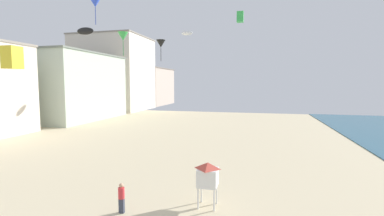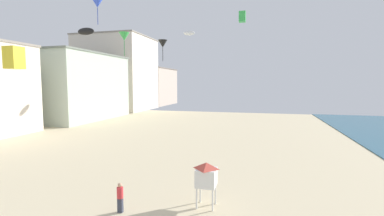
{
  "view_description": "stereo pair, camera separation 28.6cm",
  "coord_description": "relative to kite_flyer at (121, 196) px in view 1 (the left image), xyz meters",
  "views": [
    {
      "loc": [
        10.8,
        -6.1,
        6.93
      ],
      "look_at": [
        5.9,
        13.52,
        5.13
      ],
      "focal_mm": 25.28,
      "sensor_mm": 36.0,
      "label": 1
    },
    {
      "loc": [
        11.08,
        -6.03,
        6.93
      ],
      "look_at": [
        5.9,
        13.52,
        5.13
      ],
      "focal_mm": 25.28,
      "sensor_mm": 36.0,
      "label": 2
    }
  ],
  "objects": [
    {
      "name": "lifeguard_stand",
      "position": [
        4.35,
        1.89,
        0.92
      ],
      "size": [
        1.1,
        1.1,
        2.55
      ],
      "rotation": [
        0.0,
        0.0,
        0.31
      ],
      "color": "white",
      "rests_on": "ground"
    },
    {
      "name": "boardwalk_hotel_mid",
      "position": [
        -31.05,
        33.26,
        5.52
      ],
      "size": [
        17.68,
        20.21,
        12.86
      ],
      "color": "#B7C6B2",
      "rests_on": "ground"
    },
    {
      "name": "kite_flyer",
      "position": [
        0.0,
        0.0,
        0.0
      ],
      "size": [
        0.34,
        0.34,
        1.64
      ],
      "rotation": [
        0.0,
        0.0,
        1.19
      ],
      "color": "#383D4C",
      "rests_on": "ground"
    },
    {
      "name": "boardwalk_hotel_far",
      "position": [
        -31.05,
        53.34,
        8.8
      ],
      "size": [
        17.61,
        16.33,
        19.43
      ],
      "color": "silver",
      "rests_on": "ground"
    },
    {
      "name": "kite_yellow_box",
      "position": [
        -11.86,
        4.73,
        8.09
      ],
      "size": [
        1.12,
        1.12,
        1.75
      ],
      "color": "yellow"
    },
    {
      "name": "kite_green_box",
      "position": [
        4.07,
        28.74,
        15.89
      ],
      "size": [
        0.96,
        0.96,
        1.51
      ],
      "color": "green"
    },
    {
      "name": "boardwalk_hotel_distant",
      "position": [
        -31.05,
        71.85,
        5.14
      ],
      "size": [
        16.52,
        18.03,
        12.11
      ],
      "color": "#C6B29E",
      "rests_on": "ground"
    },
    {
      "name": "kite_white_parafoil",
      "position": [
        -5.22,
        33.01,
        14.75
      ],
      "size": [
        2.01,
        0.56,
        0.78
      ],
      "color": "white"
    },
    {
      "name": "kite_black_parafoil",
      "position": [
        -5.67,
        5.39,
        9.96
      ],
      "size": [
        1.39,
        0.39,
        0.54
      ],
      "color": "black"
    },
    {
      "name": "kite_black_delta",
      "position": [
        -6.33,
        23.14,
        11.56
      ],
      "size": [
        1.28,
        1.28,
        2.92
      ],
      "color": "black"
    },
    {
      "name": "kite_green_delta",
      "position": [
        -5.75,
        11.33,
        10.56
      ],
      "size": [
        0.99,
        0.99,
        2.25
      ],
      "color": "green"
    },
    {
      "name": "kite_blue_delta",
      "position": [
        -13.59,
        18.84,
        16.43
      ],
      "size": [
        1.5,
        1.5,
        3.4
      ],
      "color": "blue"
    }
  ]
}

